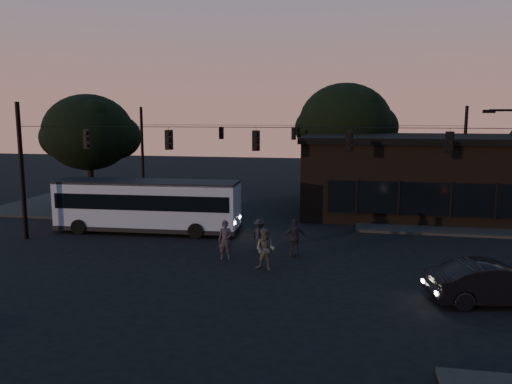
% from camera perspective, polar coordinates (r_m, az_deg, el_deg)
% --- Properties ---
extents(ground, '(120.00, 120.00, 0.00)m').
position_cam_1_polar(ground, '(21.70, -2.03, -9.44)').
color(ground, black).
rests_on(ground, ground).
extents(sidewalk_far_right, '(14.00, 10.00, 0.15)m').
position_cam_1_polar(sidewalk_far_right, '(35.51, 22.68, -2.82)').
color(sidewalk_far_right, black).
rests_on(sidewalk_far_right, ground).
extents(sidewalk_far_left, '(14.00, 10.00, 0.15)m').
position_cam_1_polar(sidewalk_far_left, '(39.42, -17.50, -1.46)').
color(sidewalk_far_left, black).
rests_on(sidewalk_far_left, ground).
extents(building, '(15.40, 10.41, 5.40)m').
position_cam_1_polar(building, '(36.55, 17.70, 1.94)').
color(building, black).
rests_on(building, ground).
extents(tree_behind, '(7.60, 7.60, 9.43)m').
position_cam_1_polar(tree_behind, '(42.10, 10.13, 7.81)').
color(tree_behind, black).
rests_on(tree_behind, ground).
extents(tree_left, '(6.40, 6.40, 8.30)m').
position_cam_1_polar(tree_left, '(38.00, -18.60, 6.47)').
color(tree_left, black).
rests_on(tree_left, ground).
extents(signal_rig_near, '(26.24, 0.30, 7.50)m').
position_cam_1_polar(signal_rig_near, '(24.64, 0.00, 3.33)').
color(signal_rig_near, black).
rests_on(signal_rig_near, ground).
extents(signal_rig_far, '(26.24, 0.30, 7.50)m').
position_cam_1_polar(signal_rig_far, '(40.44, 4.31, 5.07)').
color(signal_rig_far, black).
rests_on(signal_rig_far, ground).
extents(bus, '(10.85, 3.00, 3.03)m').
position_cam_1_polar(bus, '(29.78, -12.29, -1.27)').
color(bus, gray).
rests_on(bus, ground).
extents(car, '(4.93, 2.60, 1.55)m').
position_cam_1_polar(car, '(20.25, 25.64, -9.37)').
color(car, black).
rests_on(car, ground).
extents(pedestrian_a, '(0.74, 0.54, 1.88)m').
position_cam_1_polar(pedestrian_a, '(23.73, -3.51, -5.50)').
color(pedestrian_a, '#28222A').
rests_on(pedestrian_a, ground).
extents(pedestrian_b, '(1.02, 0.87, 1.86)m').
position_cam_1_polar(pedestrian_b, '(22.12, 1.07, -6.57)').
color(pedestrian_b, '#43433D').
rests_on(pedestrian_b, ground).
extents(pedestrian_c, '(1.19, 0.83, 1.88)m').
position_cam_1_polar(pedestrian_c, '(24.14, 4.45, -5.26)').
color(pedestrian_c, black).
rests_on(pedestrian_c, ground).
extents(pedestrian_d, '(1.19, 1.14, 1.62)m').
position_cam_1_polar(pedestrian_d, '(25.29, 0.42, -4.89)').
color(pedestrian_d, black).
rests_on(pedestrian_d, ground).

